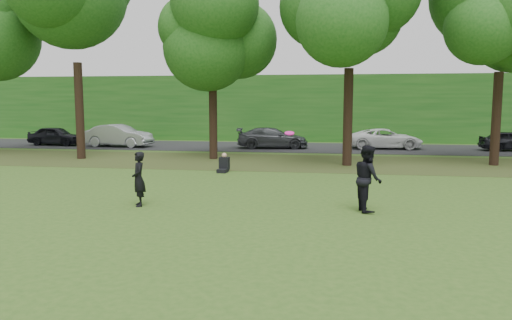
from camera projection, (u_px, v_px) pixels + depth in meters
The scene contains 10 objects.
ground at pixel (195, 225), 12.58m from camera, with size 120.00×120.00×0.00m, color #2D5019.
leaf_litter at pixel (267, 162), 25.31m from camera, with size 60.00×7.00×0.01m, color #3E3216.
street at pixel (283, 147), 33.15m from camera, with size 70.00×7.00×0.02m, color black.
far_hedge at pixel (292, 108), 38.73m from camera, with size 70.00×3.00×5.00m, color #194F16.
player_left at pixel (139, 179), 14.74m from camera, with size 0.59×0.39×1.62m, color black.
player_right at pixel (368, 178), 14.04m from camera, with size 0.92×0.71×1.88m, color black.
parked_cars at pixel (262, 138), 32.56m from camera, with size 33.60×3.68×1.48m.
frisbee at pixel (289, 133), 13.89m from camera, with size 0.35×0.35×0.12m.
seated_person at pixel (224, 165), 21.81m from camera, with size 0.45×0.75×0.83m.
tree_line at pixel (260, 3), 24.36m from camera, with size 55.30×7.90×12.31m.
Camera 1 is at (3.49, -11.88, 3.14)m, focal length 35.00 mm.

